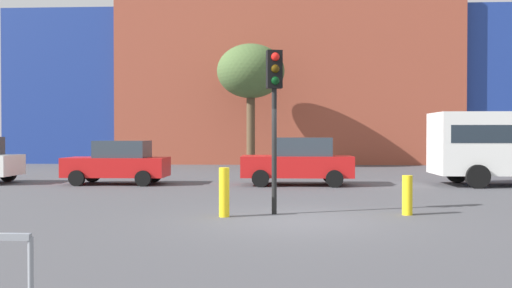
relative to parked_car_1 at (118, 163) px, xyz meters
The scene contains 8 objects.
ground_plane 10.88m from the parked_car_1, 52.56° to the right, with size 200.00×200.00×0.00m, color #47474C.
building_backdrop 20.86m from the parked_car_1, 71.24° to the left, with size 37.36×10.72×12.92m.
parked_car_1 is the anchor object (origin of this frame).
parked_car_2 6.88m from the parked_car_1, ahead, with size 4.13×2.03×1.79m.
traffic_light_island 10.05m from the parked_car_1, 51.63° to the right, with size 0.40×0.39×3.89m.
bare_tree_0 12.68m from the parked_car_1, 68.01° to the left, with size 3.88×3.88×7.10m.
bollard_yellow_0 9.58m from the parked_car_1, 58.80° to the right, with size 0.24×0.24×1.13m, color yellow.
bollard_yellow_1 12.02m from the parked_car_1, 39.69° to the right, with size 0.24×0.24×0.93m, color yellow.
Camera 1 is at (-0.25, -12.27, 1.89)m, focal length 38.94 mm.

